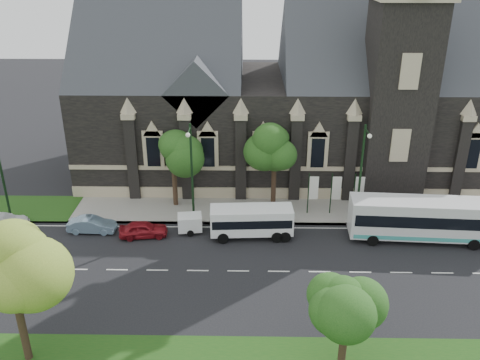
{
  "coord_description": "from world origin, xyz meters",
  "views": [
    {
      "loc": [
        0.67,
        -31.59,
        21.63
      ],
      "look_at": [
        0.03,
        6.0,
        4.68
      ],
      "focal_mm": 38.22,
      "sensor_mm": 36.0,
      "label": 1
    }
  ],
  "objects_px": {
    "street_lamp_near": "(362,171)",
    "tree_park_near": "(15,262)",
    "banner_flag_left": "(312,190)",
    "shuttle_bus": "(252,220)",
    "car_far_white": "(3,221)",
    "tour_coach": "(426,219)",
    "box_trailer": "(190,223)",
    "sedan": "(92,225)",
    "banner_flag_right": "(357,191)",
    "car_far_red": "(143,229)",
    "street_lamp_mid": "(192,169)",
    "tree_park_east": "(350,300)",
    "tree_walk_left": "(175,147)",
    "banner_flag_center": "(335,190)",
    "tree_walk_right": "(277,147)"
  },
  "relations": [
    {
      "from": "tree_park_east",
      "to": "banner_flag_left",
      "type": "relative_size",
      "value": 1.57
    },
    {
      "from": "banner_flag_left",
      "to": "banner_flag_right",
      "type": "relative_size",
      "value": 1.0
    },
    {
      "from": "banner_flag_right",
      "to": "sedan",
      "type": "height_order",
      "value": "banner_flag_right"
    },
    {
      "from": "street_lamp_near",
      "to": "banner_flag_right",
      "type": "distance_m",
      "value": 3.34
    },
    {
      "from": "street_lamp_mid",
      "to": "banner_flag_right",
      "type": "distance_m",
      "value": 14.67
    },
    {
      "from": "tour_coach",
      "to": "banner_flag_right",
      "type": "bearing_deg",
      "value": 141.7
    },
    {
      "from": "shuttle_bus",
      "to": "sedan",
      "type": "bearing_deg",
      "value": 174.61
    },
    {
      "from": "tree_park_east",
      "to": "sedan",
      "type": "bearing_deg",
      "value": 141.24
    },
    {
      "from": "street_lamp_mid",
      "to": "banner_flag_left",
      "type": "relative_size",
      "value": 2.25
    },
    {
      "from": "shuttle_bus",
      "to": "box_trailer",
      "type": "relative_size",
      "value": 2.31
    },
    {
      "from": "shuttle_bus",
      "to": "car_far_red",
      "type": "bearing_deg",
      "value": 178.05
    },
    {
      "from": "banner_flag_left",
      "to": "sedan",
      "type": "relative_size",
      "value": 1.0
    },
    {
      "from": "street_lamp_mid",
      "to": "banner_flag_center",
      "type": "relative_size",
      "value": 2.25
    },
    {
      "from": "banner_flag_left",
      "to": "street_lamp_mid",
      "type": "bearing_deg",
      "value": -169.5
    },
    {
      "from": "tree_park_east",
      "to": "banner_flag_right",
      "type": "xyz_separation_m",
      "value": [
        4.11,
        18.32,
        -2.24
      ]
    },
    {
      "from": "banner_flag_center",
      "to": "car_far_red",
      "type": "height_order",
      "value": "banner_flag_center"
    },
    {
      "from": "tree_park_near",
      "to": "car_far_white",
      "type": "bearing_deg",
      "value": 119.19
    },
    {
      "from": "tree_walk_left",
      "to": "car_far_white",
      "type": "height_order",
      "value": "tree_walk_left"
    },
    {
      "from": "tree_park_east",
      "to": "car_far_red",
      "type": "distance_m",
      "value": 20.39
    },
    {
      "from": "street_lamp_mid",
      "to": "sedan",
      "type": "relative_size",
      "value": 2.26
    },
    {
      "from": "tree_park_near",
      "to": "car_far_white",
      "type": "height_order",
      "value": "tree_park_near"
    },
    {
      "from": "street_lamp_mid",
      "to": "tree_walk_left",
      "type": "bearing_deg",
      "value": 116.47
    },
    {
      "from": "tree_park_near",
      "to": "shuttle_bus",
      "type": "xyz_separation_m",
      "value": [
        12.78,
        13.86,
        -4.91
      ]
    },
    {
      "from": "sedan",
      "to": "shuttle_bus",
      "type": "bearing_deg",
      "value": -90.52
    },
    {
      "from": "tour_coach",
      "to": "car_far_white",
      "type": "relative_size",
      "value": 2.85
    },
    {
      "from": "tree_park_near",
      "to": "sedan",
      "type": "distance_m",
      "value": 15.46
    },
    {
      "from": "tree_park_near",
      "to": "car_far_red",
      "type": "bearing_deg",
      "value": 74.22
    },
    {
      "from": "street_lamp_near",
      "to": "tree_park_near",
      "type": "bearing_deg",
      "value": -143.92
    },
    {
      "from": "banner_flag_left",
      "to": "car_far_white",
      "type": "distance_m",
      "value": 26.63
    },
    {
      "from": "shuttle_bus",
      "to": "car_far_white",
      "type": "bearing_deg",
      "value": 173.65
    },
    {
      "from": "banner_flag_left",
      "to": "shuttle_bus",
      "type": "xyz_separation_m",
      "value": [
        -5.28,
        -3.91,
        -0.88
      ]
    },
    {
      "from": "tree_park_east",
      "to": "car_far_white",
      "type": "relative_size",
      "value": 1.47
    },
    {
      "from": "tree_park_near",
      "to": "street_lamp_mid",
      "type": "bearing_deg",
      "value": 63.9
    },
    {
      "from": "street_lamp_mid",
      "to": "banner_flag_left",
      "type": "height_order",
      "value": "street_lamp_mid"
    },
    {
      "from": "tree_walk_right",
      "to": "tour_coach",
      "type": "xyz_separation_m",
      "value": [
        11.8,
        -5.94,
        -3.9
      ]
    },
    {
      "from": "tour_coach",
      "to": "street_lamp_mid",
      "type": "bearing_deg",
      "value": 176.55
    },
    {
      "from": "sedan",
      "to": "car_far_red",
      "type": "xyz_separation_m",
      "value": [
        4.46,
        -0.69,
        0.01
      ]
    },
    {
      "from": "car_far_white",
      "to": "street_lamp_near",
      "type": "bearing_deg",
      "value": -93.54
    },
    {
      "from": "street_lamp_mid",
      "to": "banner_flag_center",
      "type": "bearing_deg",
      "value": 8.82
    },
    {
      "from": "car_far_white",
      "to": "tree_walk_right",
      "type": "bearing_deg",
      "value": -84.3
    },
    {
      "from": "sedan",
      "to": "street_lamp_near",
      "type": "bearing_deg",
      "value": -84.57
    },
    {
      "from": "banner_flag_left",
      "to": "shuttle_bus",
      "type": "distance_m",
      "value": 6.63
    },
    {
      "from": "tree_park_east",
      "to": "tree_walk_right",
      "type": "distance_m",
      "value": 20.29
    },
    {
      "from": "street_lamp_near",
      "to": "banner_flag_left",
      "type": "xyz_separation_m",
      "value": [
        -3.71,
        1.91,
        -2.73
      ]
    },
    {
      "from": "tree_park_near",
      "to": "banner_flag_right",
      "type": "bearing_deg",
      "value": 38.86
    },
    {
      "from": "tree_walk_left",
      "to": "box_trailer",
      "type": "xyz_separation_m",
      "value": [
        1.64,
        -4.99,
        -4.86
      ]
    },
    {
      "from": "street_lamp_near",
      "to": "tour_coach",
      "type": "bearing_deg",
      "value": -24.87
    },
    {
      "from": "tree_walk_left",
      "to": "banner_flag_center",
      "type": "xyz_separation_m",
      "value": [
        14.08,
        -1.7,
        -3.35
      ]
    },
    {
      "from": "tree_park_east",
      "to": "shuttle_bus",
      "type": "xyz_separation_m",
      "value": [
        -5.17,
        14.41,
        -3.11
      ]
    },
    {
      "from": "box_trailer",
      "to": "sedan",
      "type": "height_order",
      "value": "box_trailer"
    }
  ]
}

